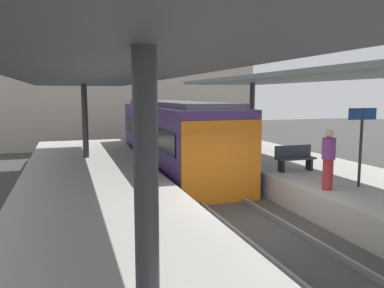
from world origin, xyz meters
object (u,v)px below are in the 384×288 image
at_px(passenger_near_bench, 328,159).
at_px(platform_bench, 295,157).
at_px(commuter_train, 174,137).
at_px(platform_sign, 362,129).

bearing_deg(passenger_near_bench, platform_bench, 76.15).
height_order(commuter_train, platform_bench, commuter_train).
relative_size(platform_bench, platform_sign, 0.63).
relative_size(platform_sign, passenger_near_bench, 1.35).
distance_m(platform_bench, passenger_near_bench, 2.66).
bearing_deg(platform_sign, commuter_train, 112.94).
bearing_deg(platform_bench, passenger_near_bench, -103.85).
height_order(platform_bench, passenger_near_bench, passenger_near_bench).
bearing_deg(commuter_train, passenger_near_bench, -74.14).
height_order(platform_sign, passenger_near_bench, platform_sign).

